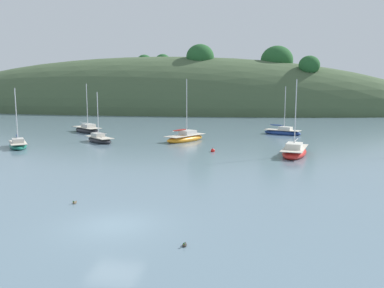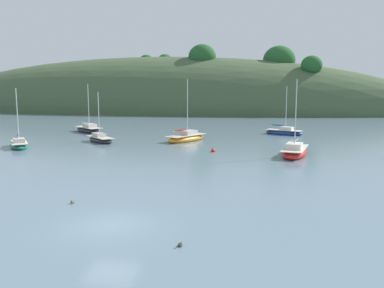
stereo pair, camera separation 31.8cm
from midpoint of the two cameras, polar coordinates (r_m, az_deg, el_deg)
name	(u,v)px [view 1 (the left image)]	position (r m, az deg, el deg)	size (l,w,h in m)	color
ground_plane	(114,225)	(19.69, -11.83, -11.57)	(400.00, 400.00, 0.00)	slate
far_shoreline_hill	(154,112)	(112.86, -5.66, 4.75)	(150.00, 36.00, 33.76)	#425638
sailboat_red_portside	(99,139)	(49.68, -13.58, 0.65)	(5.18, 4.81, 6.39)	#232328
sailboat_navy_dinghy	(18,145)	(47.92, -24.30, -0.10)	(4.64, 5.20, 6.85)	#196B56
sailboat_teal_outer	(185,138)	(49.35, -1.16, 0.90)	(4.94, 6.72, 8.02)	orange
sailboat_grey_yawl	(283,132)	(57.90, 12.97, 1.72)	(5.80, 3.91, 7.11)	navy
sailboat_orange_cutter	(294,152)	(39.85, 14.55, -1.09)	(3.39, 6.77, 7.70)	red
sailboat_yellow_far	(87,130)	(61.43, -15.25, 2.03)	(6.44, 5.72, 7.57)	#232328
mooring_buoy_inner	(213,151)	(40.94, 2.83, -0.98)	(0.44, 0.44, 0.54)	red
duck_lone_left	(75,203)	(23.75, -17.18, -8.20)	(0.19, 0.42, 0.24)	brown
duck_lone_right	(185,245)	(16.92, -1.66, -14.55)	(0.19, 0.42, 0.24)	#2D2823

